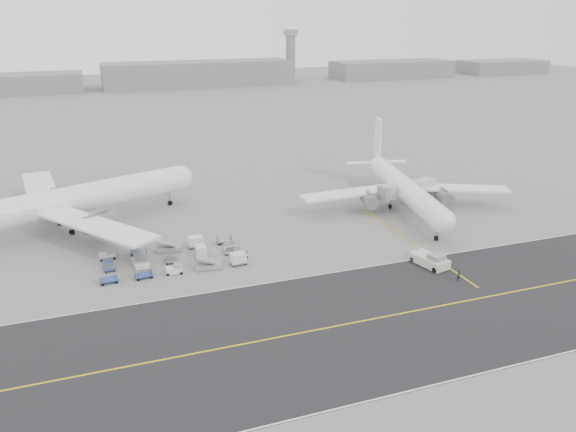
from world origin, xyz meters
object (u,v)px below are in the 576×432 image
object	(u,v)px
control_tower	(291,55)
pushback_tug	(430,260)
jet_bridge	(409,190)
ground_crew_a	(459,275)
airliner_a	(64,202)
airliner_b	(404,188)

from	to	relation	value
control_tower	pushback_tug	xyz separation A→B (m)	(-72.59, -270.30, -15.21)
pushback_tug	jet_bridge	bearing A→B (deg)	52.41
pushback_tug	ground_crew_a	world-z (taller)	pushback_tug
airliner_a	airliner_b	world-z (taller)	airliner_a
control_tower	ground_crew_a	distance (m)	286.25
airliner_a	pushback_tug	bearing A→B (deg)	-144.63
ground_crew_a	airliner_b	bearing A→B (deg)	52.80
airliner_b	pushback_tug	xyz separation A→B (m)	(-11.21, -28.10, -3.71)
airliner_b	jet_bridge	bearing A→B (deg)	5.29
control_tower	jet_bridge	xyz separation A→B (m)	(-60.22, -242.33, -12.08)
ground_crew_a	pushback_tug	bearing A→B (deg)	79.03
control_tower	airliner_b	distance (m)	250.13
jet_bridge	ground_crew_a	world-z (taller)	jet_bridge
jet_bridge	airliner_b	bearing A→B (deg)	161.85
jet_bridge	ground_crew_a	distance (m)	36.37
control_tower	jet_bridge	size ratio (longest dim) A/B	1.95
airliner_a	jet_bridge	distance (m)	72.11
ground_crew_a	control_tower	bearing A→B (deg)	54.57
airliner_b	ground_crew_a	distance (m)	36.20
control_tower	jet_bridge	world-z (taller)	control_tower
control_tower	ground_crew_a	world-z (taller)	control_tower
airliner_a	ground_crew_a	size ratio (longest dim) A/B	30.67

